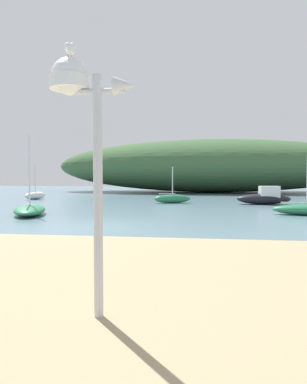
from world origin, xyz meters
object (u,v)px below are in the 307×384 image
at_px(sailboat_mid_channel, 307,210).
at_px(motorboat_far_left, 265,197).
at_px(mast_structure, 80,104).
at_px(sailboat_outer_mooring, 30,210).
at_px(seagull_on_radar, 70,48).
at_px(sailboat_near_shore, 35,195).
at_px(sailboat_centre_water, 172,199).

distance_m(sailboat_mid_channel, motorboat_far_left, 7.23).
relative_size(mast_structure, sailboat_mid_channel, 0.93).
relative_size(sailboat_mid_channel, sailboat_outer_mooring, 0.82).
relative_size(seagull_on_radar, motorboat_far_left, 0.08).
relative_size(motorboat_far_left, sailboat_near_shore, 1.26).
relative_size(motorboat_far_left, sailboat_outer_mooring, 0.90).
xyz_separation_m(mast_structure, sailboat_outer_mooring, (-7.43, 13.06, -2.65)).
xyz_separation_m(seagull_on_radar, motorboat_far_left, (6.21, 22.12, -3.13)).
bearing_deg(motorboat_far_left, sailboat_centre_water, 177.09).
bearing_deg(mast_structure, sailboat_mid_channel, 65.00).
height_order(mast_structure, sailboat_near_shore, mast_structure).
relative_size(mast_structure, motorboat_far_left, 0.85).
bearing_deg(sailboat_near_shore, seagull_on_radar, -62.68).
height_order(mast_structure, sailboat_outer_mooring, sailboat_outer_mooring).
relative_size(mast_structure, sailboat_near_shore, 1.07).
bearing_deg(motorboat_far_left, sailboat_near_shore, 170.54).
xyz_separation_m(sailboat_centre_water, sailboat_near_shore, (-12.53, 2.87, 0.01)).
distance_m(seagull_on_radar, sailboat_outer_mooring, 15.32).
distance_m(seagull_on_radar, motorboat_far_left, 23.19).
bearing_deg(sailboat_outer_mooring, sailboat_mid_channel, 7.52).
bearing_deg(sailboat_mid_channel, motorboat_far_left, 97.16).
bearing_deg(sailboat_centre_water, sailboat_mid_channel, -44.39).
bearing_deg(sailboat_centre_water, motorboat_far_left, -2.91).
relative_size(mast_structure, seagull_on_radar, 10.69).
height_order(seagull_on_radar, sailboat_mid_channel, seagull_on_radar).
height_order(sailboat_mid_channel, sailboat_near_shore, sailboat_mid_channel).
xyz_separation_m(motorboat_far_left, sailboat_centre_water, (-6.77, 0.34, -0.17)).
distance_m(seagull_on_radar, sailboat_centre_water, 22.71).
bearing_deg(mast_structure, sailboat_near_shore, 117.55).
bearing_deg(sailboat_mid_channel, sailboat_near_shore, 152.80).
bearing_deg(mast_structure, sailboat_outer_mooring, 119.62).
bearing_deg(sailboat_centre_water, sailboat_near_shore, 167.09).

